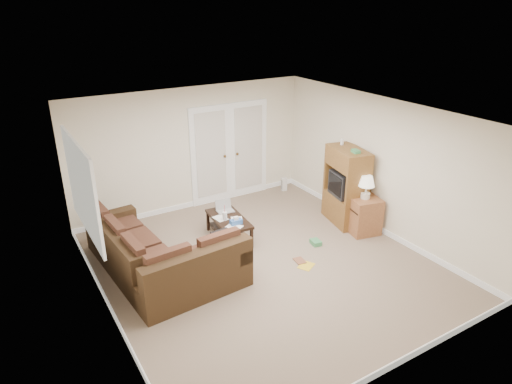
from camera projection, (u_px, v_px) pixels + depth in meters
floor at (264, 265)px, 7.53m from camera, size 5.50×5.50×0.00m
ceiling at (265, 116)px, 6.56m from camera, size 5.00×5.50×0.02m
wall_left at (100, 236)px, 5.85m from camera, size 0.02×5.50×2.50m
wall_right at (381, 167)px, 8.24m from camera, size 0.02×5.50×2.50m
wall_back at (192, 149)px, 9.21m from camera, size 5.00×0.02×2.50m
wall_front at (401, 283)px, 4.88m from camera, size 5.00×0.02×2.50m
baseboards at (264, 262)px, 7.51m from camera, size 5.00×5.50×0.10m
french_doors at (230, 153)px, 9.67m from camera, size 1.80×0.05×2.13m
window_left at (82, 188)px, 6.54m from camera, size 0.05×1.92×1.42m
sectional_sofa at (156, 260)px, 7.07m from camera, size 1.95×2.69×0.81m
coffee_table at (229, 227)px, 8.27m from camera, size 0.61×1.09×0.71m
tv_armoire at (346, 186)px, 8.72m from camera, size 0.70×1.02×1.60m
side_cabinet at (364, 212)px, 8.45m from camera, size 0.63×0.63×1.12m
space_heater at (284, 184)px, 10.40m from camera, size 0.14×0.13×0.30m
floor_magazine at (306, 266)px, 7.50m from camera, size 0.34×0.32×0.01m
floor_greenbox at (316, 242)px, 8.14m from camera, size 0.18×0.22×0.08m
floor_book at (295, 262)px, 7.60m from camera, size 0.19×0.24×0.02m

